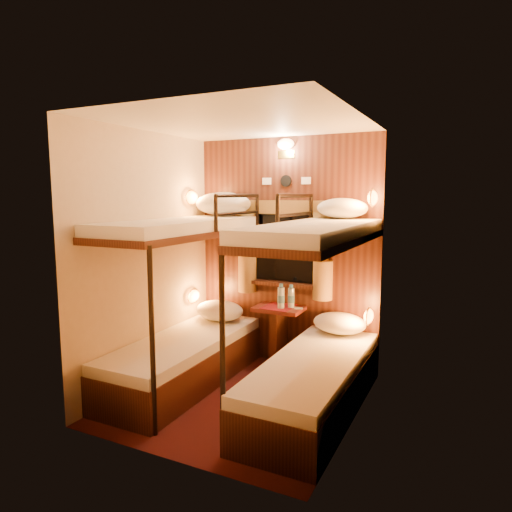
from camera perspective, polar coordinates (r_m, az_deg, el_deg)
The scene contains 22 objects.
floor at distance 4.27m, azimuth -1.89°, elevation -17.39°, with size 2.10×2.10×0.00m, color #350E0F.
ceiling at distance 3.91m, azimuth -2.05°, elevation 16.35°, with size 2.10×2.10×0.00m, color silver.
wall_back at distance 4.86m, azimuth 3.85°, elevation 0.46°, with size 2.40×2.40×0.00m, color #C6B293.
wall_front at distance 3.04m, azimuth -11.29°, elevation -4.03°, with size 2.40×2.40×0.00m, color #C6B293.
wall_left at distance 4.47m, azimuth -13.36°, elevation -0.37°, with size 2.40×2.40×0.00m, color #C6B293.
wall_right at distance 3.56m, azimuth 12.40°, elevation -2.35°, with size 2.40×2.40×0.00m, color #C6B293.
back_panel at distance 4.85m, azimuth 3.78°, elevation 0.44°, with size 2.00×0.03×2.40m, color #33160E.
bunk_left at distance 4.45m, azimuth -8.98°, elevation -8.75°, with size 0.72×1.90×1.82m.
bunk_right at distance 3.88m, azimuth 7.21°, elevation -11.18°, with size 0.72×1.90×1.82m.
window at distance 4.82m, azimuth 3.64°, elevation 0.17°, with size 1.00×0.12×0.79m.
curtains at distance 4.78m, azimuth 3.50°, elevation 1.11°, with size 1.10×0.22×1.00m.
back_fixtures at distance 4.79m, azimuth 3.73°, elevation 12.89°, with size 0.54×0.09×0.48m.
reading_lamps at distance 4.53m, azimuth 2.19°, elevation 0.46°, with size 2.00×0.20×1.25m.
table at distance 4.84m, azimuth 2.86°, elevation -9.07°, with size 0.50×0.34×0.66m.
bottle_left at distance 4.70m, azimuth 3.15°, elevation -5.24°, with size 0.07×0.07×0.26m.
bottle_right at distance 4.73m, azimuth 4.42°, elevation -5.23°, with size 0.07×0.07×0.24m.
sachet_a at distance 4.72m, azimuth 5.34°, elevation -6.53°, with size 0.09×0.07×0.01m, color silver.
sachet_b at distance 4.76m, azimuth 4.95°, elevation -6.42°, with size 0.06×0.05×0.00m, color silver.
pillow_lower_left at distance 4.99m, azimuth -4.58°, elevation -6.80°, with size 0.54×0.39×0.21m, color white.
pillow_lower_right at distance 4.59m, azimuth 10.40°, elevation -8.26°, with size 0.52×0.37×0.20m, color white.
pillow_upper_left at distance 4.91m, azimuth -4.15°, elevation 6.53°, with size 0.63×0.45×0.25m, color white.
pillow_upper_right at distance 4.41m, azimuth 10.74°, elevation 5.90°, with size 0.49×0.35×0.19m, color white.
Camera 1 is at (1.82, -3.42, 1.81)m, focal length 32.00 mm.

